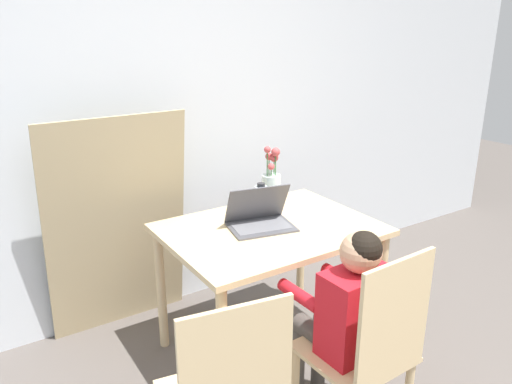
# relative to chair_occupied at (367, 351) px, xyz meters

# --- Properties ---
(wall_back) EXTENTS (6.40, 0.05, 2.50)m
(wall_back) POSITION_rel_chair_occupied_xyz_m (-0.23, 1.55, 0.79)
(wall_back) COLOR silver
(wall_back) RESTS_ON ground_plane
(dining_table) EXTENTS (1.06, 0.78, 0.73)m
(dining_table) POSITION_rel_chair_occupied_xyz_m (0.04, 0.76, 0.17)
(dining_table) COLOR #D6B784
(dining_table) RESTS_ON ground_plane
(chair_occupied) EXTENTS (0.41, 0.41, 0.92)m
(chair_occupied) POSITION_rel_chair_occupied_xyz_m (0.00, 0.00, 0.00)
(chair_occupied) COLOR #D6B784
(chair_occupied) RESTS_ON ground_plane
(person_seated) EXTENTS (0.32, 0.43, 0.97)m
(person_seated) POSITION_rel_chair_occupied_xyz_m (-0.00, 0.13, 0.14)
(person_seated) COLOR red
(person_seated) RESTS_ON ground_plane
(laptop) EXTENTS (0.36, 0.30, 0.22)m
(laptop) POSITION_rel_chair_occupied_xyz_m (-0.00, 0.80, 0.32)
(laptop) COLOR #4C4C51
(laptop) RESTS_ON dining_table
(flower_vase) EXTENTS (0.11, 0.11, 0.36)m
(flower_vase) POSITION_rel_chair_occupied_xyz_m (0.21, 1.00, 0.40)
(flower_vase) COLOR silver
(flower_vase) RESTS_ON dining_table
(water_bottle) EXTENTS (0.07, 0.07, 0.19)m
(water_bottle) POSITION_rel_chair_occupied_xyz_m (0.08, 0.91, 0.36)
(water_bottle) COLOR silver
(water_bottle) RESTS_ON dining_table
(cardboard_panel) EXTENTS (0.79, 0.19, 1.28)m
(cardboard_panel) POSITION_rel_chair_occupied_xyz_m (-0.56, 1.40, 0.18)
(cardboard_panel) COLOR tan
(cardboard_panel) RESTS_ON ground_plane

